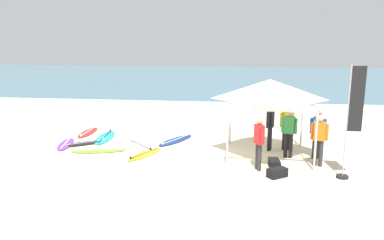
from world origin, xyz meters
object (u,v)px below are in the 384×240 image
(surfboard_cyan, at_px, (105,137))
(person_red, at_px, (259,140))
(surfboard_white, at_px, (141,146))
(person_green, at_px, (289,130))
(surfboard_yellow, at_px, (144,154))
(person_black, at_px, (270,125))
(gear_bag_by_pole, at_px, (274,164))
(surfboard_lime, at_px, (98,151))
(surfboard_navy, at_px, (176,140))
(gear_bag_near_tent, at_px, (277,173))
(surfboard_red, at_px, (88,132))
(person_blue, at_px, (318,131))
(surfboard_black, at_px, (84,143))
(banner_flag, at_px, (351,127))
(surfboard_purple, at_px, (66,144))
(person_yellow, at_px, (287,124))
(person_orange, at_px, (319,137))
(canopy_tent, at_px, (270,90))

(surfboard_cyan, relative_size, person_red, 1.40)
(surfboard_white, bearing_deg, person_green, -7.04)
(surfboard_cyan, relative_size, surfboard_yellow, 1.28)
(person_black, height_order, gear_bag_by_pole, person_black)
(surfboard_lime, bearing_deg, person_red, -12.52)
(surfboard_navy, bearing_deg, person_black, -12.57)
(gear_bag_near_tent, bearing_deg, surfboard_red, 149.98)
(surfboard_white, relative_size, person_blue, 1.05)
(surfboard_yellow, relative_size, gear_bag_by_pole, 3.11)
(surfboard_cyan, relative_size, surfboard_black, 1.27)
(banner_flag, bearing_deg, person_red, 171.19)
(surfboard_cyan, xyz_separation_m, surfboard_purple, (-1.17, -1.22, 0.00))
(surfboard_lime, distance_m, surfboard_yellow, 1.83)
(surfboard_red, bearing_deg, surfboard_black, -71.60)
(surfboard_white, height_order, surfboard_yellow, same)
(person_yellow, bearing_deg, surfboard_lime, -170.81)
(person_red, bearing_deg, surfboard_cyan, 152.65)
(surfboard_red, distance_m, person_blue, 9.81)
(person_blue, bearing_deg, surfboard_red, 165.15)
(surfboard_lime, height_order, surfboard_red, same)
(surfboard_lime, distance_m, person_blue, 7.95)
(surfboard_cyan, height_order, person_orange, person_orange)
(surfboard_red, relative_size, banner_flag, 0.58)
(surfboard_cyan, relative_size, banner_flag, 0.70)
(person_blue, bearing_deg, surfboard_white, 174.10)
(person_yellow, xyz_separation_m, banner_flag, (1.47, -2.82, 0.59))
(surfboard_yellow, distance_m, surfboard_black, 2.99)
(surfboard_cyan, xyz_separation_m, surfboard_yellow, (2.29, -2.17, 0.00))
(surfboard_white, height_order, surfboard_purple, same)
(person_green, distance_m, person_yellow, 0.95)
(surfboard_black, relative_size, person_red, 1.10)
(surfboard_navy, distance_m, surfboard_yellow, 2.23)
(person_black, bearing_deg, surfboard_navy, 167.43)
(surfboard_yellow, bearing_deg, person_black, 15.48)
(gear_bag_near_tent, bearing_deg, gear_bag_by_pole, 91.07)
(surfboard_red, distance_m, surfboard_black, 1.87)
(surfboard_red, bearing_deg, person_yellow, -10.44)
(surfboard_red, bearing_deg, surfboard_purple, -92.84)
(canopy_tent, distance_m, surfboard_white, 5.39)
(surfboard_purple, bearing_deg, surfboard_white, 2.33)
(surfboard_cyan, height_order, surfboard_red, same)
(surfboard_yellow, xyz_separation_m, person_orange, (5.96, -0.44, 0.95))
(surfboard_cyan, xyz_separation_m, person_red, (6.29, -3.25, 0.95))
(person_red, bearing_deg, banner_flag, -8.81)
(banner_flag, bearing_deg, canopy_tent, 137.98)
(gear_bag_near_tent, bearing_deg, person_blue, 53.53)
(surfboard_yellow, relative_size, person_green, 1.09)
(surfboard_navy, relative_size, gear_bag_by_pole, 3.67)
(surfboard_cyan, bearing_deg, gear_bag_by_pole, -23.57)
(surfboard_purple, relative_size, person_yellow, 1.13)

